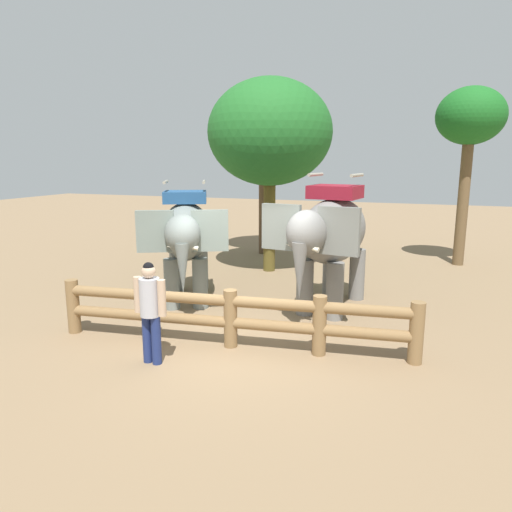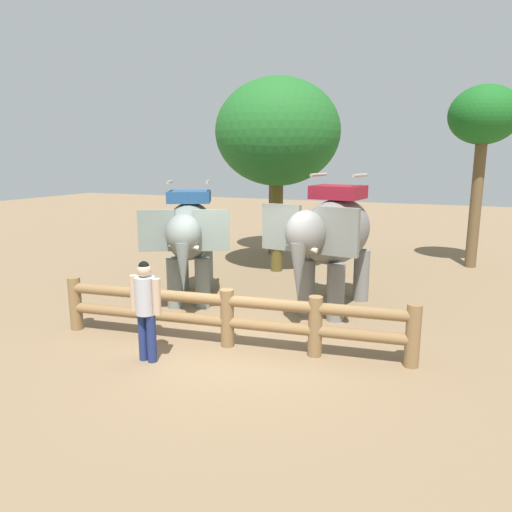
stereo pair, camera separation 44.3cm
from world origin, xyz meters
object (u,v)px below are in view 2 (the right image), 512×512
at_px(tourist_woman_in_black, 146,304).
at_px(tree_far_left, 274,121).
at_px(elephant_near_left, 190,234).
at_px(tree_back_center, 278,133).
at_px(elephant_center, 333,235).
at_px(tree_far_right, 484,120).
at_px(log_fence, 227,314).

xyz_separation_m(tourist_woman_in_black, tree_far_left, (-1.28, 9.35, 3.60)).
height_order(elephant_near_left, tree_back_center, tree_back_center).
relative_size(elephant_center, tree_far_right, 0.65).
distance_m(tree_far_left, tree_far_right, 6.48).
bearing_deg(tree_far_left, tree_back_center, -67.04).
bearing_deg(log_fence, tree_far_right, 63.86).
height_order(tourist_woman_in_black, tree_back_center, tree_back_center).
bearing_deg(tree_far_right, tree_far_left, -176.80).
distance_m(elephant_near_left, tree_far_right, 9.42).
bearing_deg(log_fence, tree_far_left, 105.06).
bearing_deg(tree_far_right, tourist_woman_in_black, -118.10).
xyz_separation_m(elephant_center, tree_far_right, (3.01, 5.89, 2.74)).
height_order(log_fence, elephant_center, elephant_center).
xyz_separation_m(elephant_near_left, tree_far_right, (6.28, 6.42, 2.84)).
distance_m(tourist_woman_in_black, tree_far_left, 10.10).
bearing_deg(elephant_near_left, tree_back_center, 76.81).
relative_size(elephant_center, tourist_woman_in_black, 2.09).
distance_m(log_fence, tree_far_left, 9.45).
relative_size(tree_far_left, tree_back_center, 1.06).
relative_size(log_fence, tourist_woman_in_black, 3.82).
relative_size(tree_back_center, tree_far_right, 1.02).
height_order(tree_back_center, tree_far_right, tree_back_center).
xyz_separation_m(elephant_center, tree_back_center, (-2.42, 3.09, 2.35)).
bearing_deg(tree_far_left, elephant_center, -58.04).
distance_m(tourist_woman_in_black, tree_far_right, 11.54).
relative_size(tourist_woman_in_black, tree_back_center, 0.31).
relative_size(elephant_center, tree_back_center, 0.64).
bearing_deg(tree_far_left, elephant_near_left, -88.22).
bearing_deg(elephant_center, tree_far_right, 62.93).
bearing_deg(tree_far_right, elephant_center, -117.07).
bearing_deg(tree_far_left, tree_far_right, 3.20).
relative_size(elephant_center, tree_far_left, 0.60).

